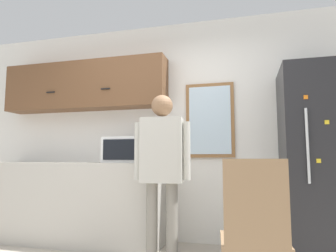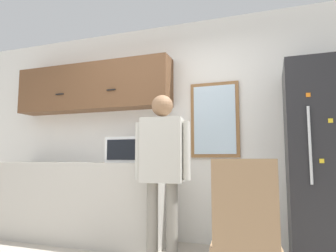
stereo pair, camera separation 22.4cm
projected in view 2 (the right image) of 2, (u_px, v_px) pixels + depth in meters
back_wall at (174, 129)px, 3.75m from camera, size 6.00×0.06×2.70m
counter at (81, 201)px, 3.68m from camera, size 2.21×0.64×0.94m
upper_cabinets at (92, 88)px, 4.00m from camera, size 2.21×0.32×0.62m
microwave at (135, 150)px, 3.43m from camera, size 0.55×0.42×0.28m
person at (162, 160)px, 2.89m from camera, size 0.55×0.26×1.61m
refrigerator at (331, 162)px, 2.79m from camera, size 0.77×0.74×1.89m
chair at (245, 231)px, 1.89m from camera, size 0.47×0.47×0.98m
window at (215, 120)px, 3.55m from camera, size 0.58×0.05×0.89m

